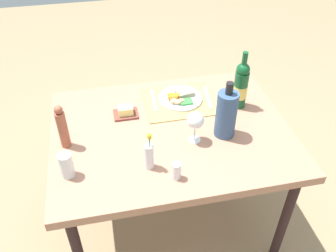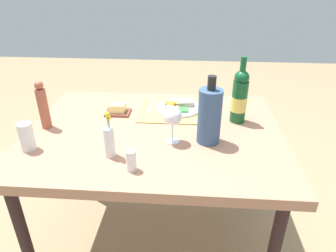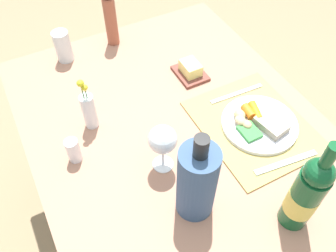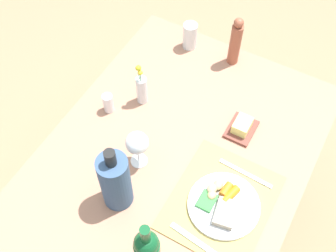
{
  "view_description": "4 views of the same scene",
  "coord_description": "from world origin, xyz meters",
  "views": [
    {
      "loc": [
        0.31,
        1.4,
        1.96
      ],
      "look_at": [
        0.03,
        0.09,
        0.86
      ],
      "focal_mm": 38.5,
      "sensor_mm": 36.0,
      "label": 1
    },
    {
      "loc": [
        -0.17,
        1.29,
        1.46
      ],
      "look_at": [
        -0.07,
        0.09,
        0.83
      ],
      "focal_mm": 32.37,
      "sensor_mm": 36.0,
      "label": 2
    },
    {
      "loc": [
        -0.63,
        0.37,
        1.67
      ],
      "look_at": [
        -0.02,
        0.05,
        0.83
      ],
      "focal_mm": 37.95,
      "sensor_mm": 36.0,
      "label": 3
    },
    {
      "loc": [
        -0.73,
        -0.37,
        2.15
      ],
      "look_at": [
        0.04,
        0.06,
        0.85
      ],
      "focal_mm": 45.93,
      "sensor_mm": 36.0,
      "label": 4
    }
  ],
  "objects": [
    {
      "name": "ground_plane",
      "position": [
        0.0,
        0.0,
        0.0
      ],
      "size": [
        8.0,
        8.0,
        0.0
      ],
      "primitive_type": "plane",
      "color": "#99815D"
    },
    {
      "name": "wine_glass",
      "position": [
        -0.1,
        0.11,
        0.88
      ],
      "size": [
        0.08,
        0.08,
        0.17
      ],
      "color": "white",
      "rests_on": "dining_table"
    },
    {
      "name": "placemat",
      "position": [
        -0.1,
        -0.23,
        0.76
      ],
      "size": [
        0.4,
        0.33,
        0.01
      ],
      "primitive_type": "cube",
      "color": "tan",
      "rests_on": "dining_table"
    },
    {
      "name": "water_tumbler",
      "position": [
        0.52,
        0.22,
        0.81
      ],
      "size": [
        0.06,
        0.06,
        0.12
      ],
      "color": "silver",
      "rests_on": "dining_table"
    },
    {
      "name": "dining_table",
      "position": [
        0.0,
        0.0,
        0.69
      ],
      "size": [
        1.23,
        0.94,
        0.76
      ],
      "color": "#AF785E",
      "rests_on": "ground_plane"
    },
    {
      "name": "cooler_bottle",
      "position": [
        -0.26,
        0.09,
        0.89
      ],
      "size": [
        0.1,
        0.1,
        0.31
      ],
      "color": "#385379",
      "rests_on": "dining_table"
    },
    {
      "name": "dinner_plate",
      "position": [
        -0.11,
        -0.24,
        0.78
      ],
      "size": [
        0.25,
        0.25,
        0.04
      ],
      "color": "silver",
      "rests_on": "placemat"
    },
    {
      "name": "pepper_mill",
      "position": [
        0.53,
        0.01,
        0.87
      ],
      "size": [
        0.05,
        0.05,
        0.24
      ],
      "color": "#A0543C",
      "rests_on": "dining_table"
    },
    {
      "name": "wine_bottle",
      "position": [
        -0.41,
        -0.13,
        0.89
      ],
      "size": [
        0.08,
        0.08,
        0.33
      ],
      "color": "#135028",
      "rests_on": "dining_table"
    },
    {
      "name": "fork",
      "position": [
        -0.27,
        -0.23,
        0.77
      ],
      "size": [
        0.04,
        0.22,
        0.0
      ],
      "primitive_type": "cube",
      "rotation": [
        0.0,
        0.0,
        -0.12
      ],
      "color": "silver",
      "rests_on": "placemat"
    },
    {
      "name": "flower_vase",
      "position": [
        0.15,
        0.24,
        0.83
      ],
      "size": [
        0.04,
        0.04,
        0.2
      ],
      "color": "silver",
      "rests_on": "dining_table"
    },
    {
      "name": "salt_shaker",
      "position": [
        0.05,
        0.33,
        0.8
      ],
      "size": [
        0.04,
        0.04,
        0.09
      ],
      "primitive_type": "cylinder",
      "color": "white",
      "rests_on": "dining_table"
    },
    {
      "name": "butter_dish",
      "position": [
        0.22,
        -0.17,
        0.78
      ],
      "size": [
        0.13,
        0.1,
        0.06
      ],
      "color": "brown",
      "rests_on": "dining_table"
    },
    {
      "name": "knife",
      "position": [
        0.04,
        -0.26,
        0.77
      ],
      "size": [
        0.03,
        0.21,
        0.0
      ],
      "primitive_type": "cube",
      "rotation": [
        0.0,
        0.0,
        -0.05
      ],
      "color": "silver",
      "rests_on": "placemat"
    }
  ]
}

